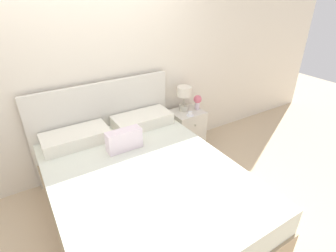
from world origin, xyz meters
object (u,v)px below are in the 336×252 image
bed (143,190)px  teacup (190,114)px  flower_vase (198,101)px  table_lamp (184,95)px  nightstand (187,130)px

bed → teacup: 1.32m
flower_vase → table_lamp: bearing=162.7°
flower_vase → bed: bearing=-147.8°
table_lamp → teacup: bearing=-96.1°
nightstand → flower_vase: bearing=-1.0°
nightstand → bed: bearing=-144.0°
flower_vase → teacup: bearing=-150.6°
nightstand → table_lamp: table_lamp is taller
nightstand → flower_vase: 0.46m
bed → flower_vase: (1.30, 0.81, 0.40)m
table_lamp → bed: bearing=-141.6°
flower_vase → teacup: 0.26m
bed → table_lamp: bed is taller
flower_vase → teacup: flower_vase is taller
bed → flower_vase: bearing=32.2°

